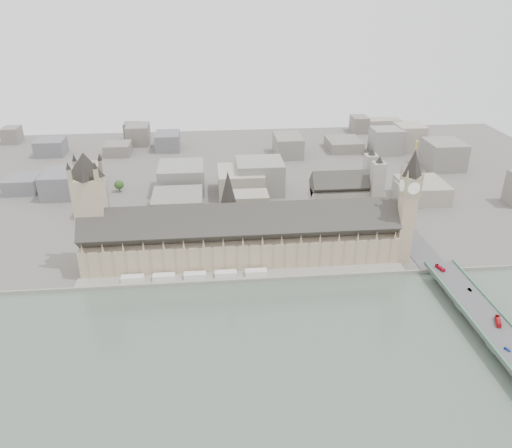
{
  "coord_description": "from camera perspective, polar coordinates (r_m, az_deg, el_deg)",
  "views": [
    {
      "loc": [
        -23.75,
        -357.09,
        218.36
      ],
      "look_at": [
        14.29,
        37.79,
        26.26
      ],
      "focal_mm": 35.0,
      "sensor_mm": 36.0,
      "label": 1
    }
  ],
  "objects": [
    {
      "name": "river_thames",
      "position": [
        291.79,
        1.11,
        -22.62
      ],
      "size": [
        600.0,
        600.0,
        0.0
      ],
      "primitive_type": "plane",
      "color": "#4F5D51",
      "rests_on": "ground"
    },
    {
      "name": "westminster_bridge",
      "position": [
        390.7,
        24.41,
        -9.9
      ],
      "size": [
        25.0,
        325.0,
        10.25
      ],
      "primitive_type": "cube",
      "color": "#474749",
      "rests_on": "ground"
    },
    {
      "name": "red_bus_north",
      "position": [
        429.36,
        20.3,
        -4.72
      ],
      "size": [
        4.96,
        10.31,
        2.8
      ],
      "primitive_type": "imported",
      "rotation": [
        0.0,
        0.0,
        0.27
      ],
      "color": "red",
      "rests_on": "westminster_bridge"
    },
    {
      "name": "central_tower",
      "position": [
        415.55,
        -3.18,
        3.09
      ],
      "size": [
        13.0,
        13.0,
        48.0
      ],
      "color": "gray",
      "rests_on": "ground"
    },
    {
      "name": "red_bus_south",
      "position": [
        381.16,
        25.94,
        -9.95
      ],
      "size": [
        7.34,
        12.32,
        3.39
      ],
      "primitive_type": "imported",
      "rotation": [
        0.0,
        0.0,
        -0.4
      ],
      "color": "red",
      "rests_on": "westminster_bridge"
    },
    {
      "name": "river_terrace",
      "position": [
        412.33,
        -1.38,
        -5.98
      ],
      "size": [
        270.0,
        15.0,
        2.0
      ],
      "primitive_type": "cube",
      "color": "gray",
      "rests_on": "ground"
    },
    {
      "name": "palace_of_westminster",
      "position": [
        425.22,
        -1.68,
        -1.57
      ],
      "size": [
        265.0,
        40.73,
        55.44
      ],
      "color": "tan",
      "rests_on": "ground"
    },
    {
      "name": "city_skyline_inland",
      "position": [
        634.68,
        -3.11,
        7.49
      ],
      "size": [
        720.0,
        360.0,
        38.0
      ],
      "primitive_type": null,
      "color": "gray",
      "rests_on": "ground"
    },
    {
      "name": "ground",
      "position": [
        419.23,
        -1.46,
        -5.56
      ],
      "size": [
        900.0,
        900.0,
        0.0
      ],
      "primitive_type": "plane",
      "color": "#595651",
      "rests_on": "ground"
    },
    {
      "name": "terrace_tents",
      "position": [
        410.82,
        -6.99,
        -5.83
      ],
      "size": [
        118.0,
        7.0,
        4.0
      ],
      "color": "white",
      "rests_on": "river_terrace"
    },
    {
      "name": "car_silver",
      "position": [
        410.13,
        23.25,
        -6.91
      ],
      "size": [
        1.7,
        4.16,
        1.34
      ],
      "primitive_type": "imported",
      "rotation": [
        0.0,
        0.0,
        0.07
      ],
      "color": "gray",
      "rests_on": "westminster_bridge"
    },
    {
      "name": "westminster_abbey",
      "position": [
        509.78,
        10.26,
        3.13
      ],
      "size": [
        68.0,
        36.0,
        64.0
      ],
      "color": "gray",
      "rests_on": "ground"
    },
    {
      "name": "victoria_tower",
      "position": [
        427.82,
        -18.34,
        2.04
      ],
      "size": [
        30.0,
        30.0,
        100.0
      ],
      "color": "tan",
      "rests_on": "ground"
    },
    {
      "name": "car_blue",
      "position": [
        359.46,
        26.79,
        -12.66
      ],
      "size": [
        3.39,
        4.72,
        1.49
      ],
      "primitive_type": "imported",
      "rotation": [
        0.0,
        0.0,
        0.42
      ],
      "color": "#193CA6",
      "rests_on": "westminster_bridge"
    },
    {
      "name": "park_trees",
      "position": [
        467.56,
        -3.23,
        -1.01
      ],
      "size": [
        110.0,
        30.0,
        15.0
      ],
      "primitive_type": null,
      "color": "#214418",
      "rests_on": "ground"
    },
    {
      "name": "elizabeth_tower",
      "position": [
        430.28,
        17.05,
        2.78
      ],
      "size": [
        17.0,
        17.0,
        107.5
      ],
      "color": "tan",
      "rests_on": "ground"
    },
    {
      "name": "embankment_wall",
      "position": [
        405.73,
        -1.3,
        -6.48
      ],
      "size": [
        600.0,
        1.5,
        3.0
      ],
      "primitive_type": "cube",
      "color": "gray",
      "rests_on": "ground"
    }
  ]
}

